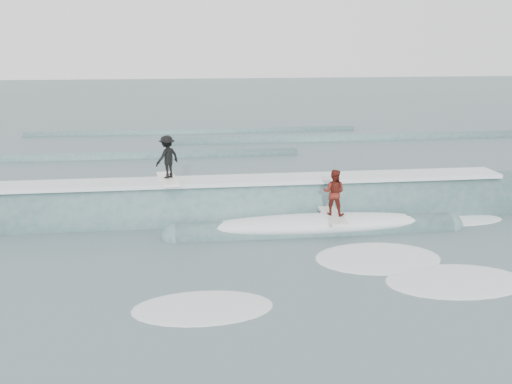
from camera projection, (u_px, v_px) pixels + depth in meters
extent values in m
plane|color=#3A5155|center=(265.00, 244.00, 17.34)|extent=(160.00, 160.00, 0.00)
cylinder|color=#365B5B|center=(252.00, 215.00, 20.29)|extent=(20.79, 2.41, 2.41)
cylinder|color=#365B5B|center=(316.00, 232.00, 18.41)|extent=(9.00, 0.96, 0.96)
sphere|color=#365B5B|center=(176.00, 238.00, 17.85)|extent=(0.96, 0.96, 0.96)
sphere|color=#365B5B|center=(448.00, 227.00, 18.96)|extent=(0.96, 0.96, 0.96)
cube|color=white|center=(252.00, 180.00, 19.96)|extent=(18.00, 1.30, 0.14)
ellipsoid|color=white|center=(316.00, 224.00, 18.33)|extent=(7.60, 1.30, 0.60)
cube|color=white|center=(168.00, 179.00, 19.57)|extent=(0.86, 2.06, 0.10)
imported|color=black|center=(167.00, 157.00, 19.37)|extent=(1.06, 1.05, 1.46)
cube|color=silver|center=(333.00, 216.00, 18.34)|extent=(0.56, 2.00, 0.10)
imported|color=#561710|center=(334.00, 192.00, 18.13)|extent=(0.90, 0.83, 1.49)
ellipsoid|color=white|center=(378.00, 258.00, 16.25)|extent=(3.61, 2.46, 0.10)
ellipsoid|color=white|center=(455.00, 281.00, 14.69)|extent=(3.02, 2.06, 0.10)
ellipsoid|color=white|center=(454.00, 220.00, 19.72)|extent=(2.81, 1.92, 0.10)
ellipsoid|color=white|center=(203.00, 308.00, 13.21)|extent=(2.73, 1.86, 0.10)
cylinder|color=#365B5B|center=(90.00, 159.00, 29.86)|extent=(22.00, 0.70, 0.70)
cylinder|color=#365B5B|center=(348.00, 140.00, 35.57)|extent=(22.00, 0.80, 0.80)
cylinder|color=#365B5B|center=(194.00, 133.00, 38.23)|extent=(22.00, 0.60, 0.60)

